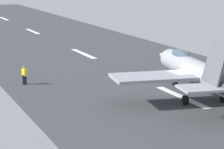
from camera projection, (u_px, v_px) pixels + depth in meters
ground_plane at (185, 98)px, 42.56m from camera, size 400.00×400.00×0.00m
runway_strip at (185, 98)px, 42.54m from camera, size 240.00×26.00×0.02m
fighter_jet at (197, 70)px, 42.06m from camera, size 17.12×14.62×5.55m
crew_person at (24, 75)px, 47.54m from camera, size 0.65×0.43×1.73m
marker_cone_far at (187, 52)px, 64.64m from camera, size 0.44×0.44×0.55m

